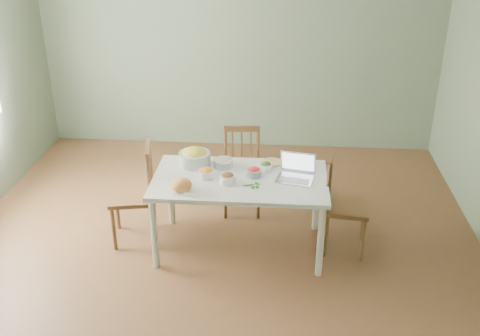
# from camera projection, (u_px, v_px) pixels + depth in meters

# --- Properties ---
(floor) EXTENTS (5.00, 5.00, 0.00)m
(floor) POSITION_uv_depth(u_px,v_px,m) (218.00, 248.00, 5.28)
(floor) COLOR #513A23
(floor) RESTS_ON ground
(wall_back) EXTENTS (5.00, 0.00, 2.70)m
(wall_back) POSITION_uv_depth(u_px,v_px,m) (239.00, 44.00, 6.93)
(wall_back) COLOR slate
(wall_back) RESTS_ON ground
(wall_front) EXTENTS (5.00, 0.00, 2.70)m
(wall_front) POSITION_uv_depth(u_px,v_px,m) (148.00, 312.00, 2.45)
(wall_front) COLOR slate
(wall_front) RESTS_ON ground
(dining_table) EXTENTS (1.56, 0.88, 0.73)m
(dining_table) POSITION_uv_depth(u_px,v_px,m) (240.00, 213.00, 5.14)
(dining_table) COLOR white
(dining_table) RESTS_ON floor
(chair_far) EXTENTS (0.42, 0.41, 0.89)m
(chair_far) POSITION_uv_depth(u_px,v_px,m) (242.00, 173.00, 5.73)
(chair_far) COLOR #4D3113
(chair_far) RESTS_ON floor
(chair_left) EXTENTS (0.48, 0.50, 0.97)m
(chair_left) POSITION_uv_depth(u_px,v_px,m) (132.00, 194.00, 5.24)
(chair_left) COLOR #4D3113
(chair_left) RESTS_ON floor
(chair_right) EXTENTS (0.45, 0.46, 0.95)m
(chair_right) POSITION_uv_depth(u_px,v_px,m) (347.00, 204.00, 5.09)
(chair_right) COLOR #4D3113
(chair_right) RESTS_ON floor
(bread_boule) EXTENTS (0.21, 0.21, 0.12)m
(bread_boule) POSITION_uv_depth(u_px,v_px,m) (181.00, 185.00, 4.74)
(bread_boule) COLOR #CD8840
(bread_boule) RESTS_ON dining_table
(butter_stick) EXTENTS (0.11, 0.06, 0.03)m
(butter_stick) POSITION_uv_depth(u_px,v_px,m) (191.00, 195.00, 4.67)
(butter_stick) COLOR white
(butter_stick) RESTS_ON dining_table
(bowl_squash) EXTENTS (0.37, 0.37, 0.17)m
(bowl_squash) POSITION_uv_depth(u_px,v_px,m) (195.00, 157.00, 5.19)
(bowl_squash) COLOR gold
(bowl_squash) RESTS_ON dining_table
(bowl_carrot) EXTENTS (0.16, 0.16, 0.09)m
(bowl_carrot) POSITION_uv_depth(u_px,v_px,m) (206.00, 173.00, 4.98)
(bowl_carrot) COLOR orange
(bowl_carrot) RESTS_ON dining_table
(bowl_onion) EXTENTS (0.19, 0.19, 0.10)m
(bowl_onion) POSITION_uv_depth(u_px,v_px,m) (223.00, 162.00, 5.17)
(bowl_onion) COLOR silver
(bowl_onion) RESTS_ON dining_table
(bowl_mushroom) EXTENTS (0.17, 0.17, 0.09)m
(bowl_mushroom) POSITION_uv_depth(u_px,v_px,m) (227.00, 178.00, 4.88)
(bowl_mushroom) COLOR #4A231A
(bowl_mushroom) RESTS_ON dining_table
(bowl_redpep) EXTENTS (0.17, 0.17, 0.08)m
(bowl_redpep) POSITION_uv_depth(u_px,v_px,m) (254.00, 172.00, 5.00)
(bowl_redpep) COLOR red
(bowl_redpep) RESTS_ON dining_table
(bowl_broccoli) EXTENTS (0.14, 0.14, 0.08)m
(bowl_broccoli) POSITION_uv_depth(u_px,v_px,m) (266.00, 166.00, 5.12)
(bowl_broccoli) COLOR #37682B
(bowl_broccoli) RESTS_ON dining_table
(flatbread) EXTENTS (0.23, 0.23, 0.02)m
(flatbread) POSITION_uv_depth(u_px,v_px,m) (272.00, 162.00, 5.26)
(flatbread) COLOR beige
(flatbread) RESTS_ON dining_table
(basil_bunch) EXTENTS (0.17, 0.17, 0.02)m
(basil_bunch) POSITION_uv_depth(u_px,v_px,m) (251.00, 185.00, 4.85)
(basil_bunch) COLOR #09560D
(basil_bunch) RESTS_ON dining_table
(laptop) EXTENTS (0.37, 0.34, 0.22)m
(laptop) POSITION_uv_depth(u_px,v_px,m) (295.00, 169.00, 4.90)
(laptop) COLOR silver
(laptop) RESTS_ON dining_table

